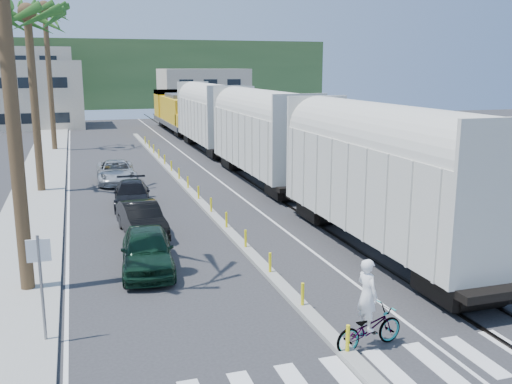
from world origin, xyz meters
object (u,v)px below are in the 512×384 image
Objects in this scene: street_sign at (40,274)px; car_second at (142,219)px; car_lead at (147,250)px; cyclist at (369,320)px.

street_sign reaches higher than car_second.
street_sign is at bearing -118.80° from car_lead.
street_sign is 8.56m from cyclist.
car_second is 1.82× the size of cyclist.
car_lead is 1.91× the size of cyclist.
street_sign is 1.23× the size of cyclist.
street_sign is 10.21m from car_second.
cyclist is at bearing -52.95° from car_lead.
car_lead reaches higher than car_second.
car_second is (0.33, 4.60, -0.06)m from car_lead.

